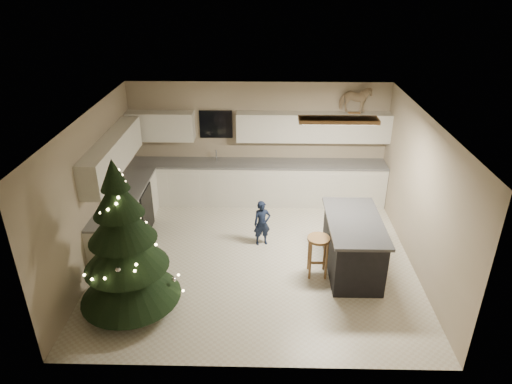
% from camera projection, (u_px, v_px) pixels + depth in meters
% --- Properties ---
extents(ground_plane, '(5.50, 5.50, 0.00)m').
position_uv_depth(ground_plane, '(256.00, 258.00, 8.21)').
color(ground_plane, beige).
extents(room_shell, '(5.52, 5.02, 2.61)m').
position_uv_depth(room_shell, '(257.00, 169.00, 7.44)').
color(room_shell, tan).
rests_on(room_shell, ground_plane).
extents(cabinetry, '(5.50, 3.20, 2.00)m').
position_uv_depth(cabinetry, '(213.00, 181.00, 9.37)').
color(cabinetry, silver).
rests_on(cabinetry, ground_plane).
extents(island, '(0.90, 1.70, 0.95)m').
position_uv_depth(island, '(353.00, 245.00, 7.72)').
color(island, black).
rests_on(island, ground_plane).
extents(bar_stool, '(0.38, 0.38, 0.72)m').
position_uv_depth(bar_stool, '(318.00, 247.00, 7.55)').
color(bar_stool, brown).
rests_on(bar_stool, ground_plane).
extents(christmas_tree, '(1.54, 1.49, 2.46)m').
position_uv_depth(christmas_tree, '(125.00, 252.00, 6.57)').
color(christmas_tree, '#3F2816').
rests_on(christmas_tree, ground_plane).
extents(toddler, '(0.37, 0.29, 0.88)m').
position_uv_depth(toddler, '(262.00, 223.00, 8.44)').
color(toddler, black).
rests_on(toddler, ground_plane).
extents(rocking_horse, '(0.67, 0.38, 0.56)m').
position_uv_depth(rocking_horse, '(355.00, 100.00, 9.24)').
color(rocking_horse, brown).
rests_on(rocking_horse, cabinetry).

